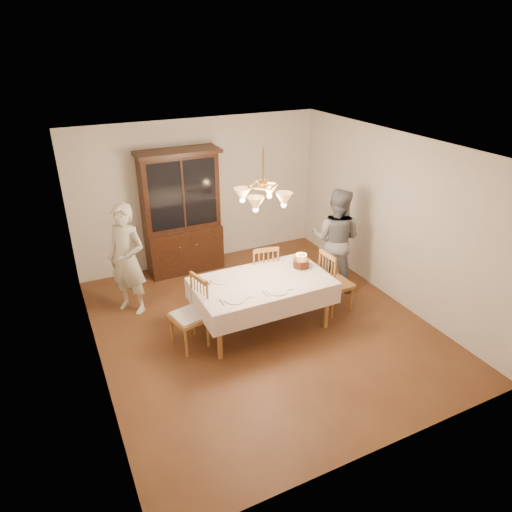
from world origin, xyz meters
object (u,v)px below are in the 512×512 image
dining_table (262,285)px  chair_far_side (262,276)px  china_hutch (182,215)px  birthday_cake (301,264)px  elderly_woman (127,260)px

dining_table → chair_far_side: chair_far_side is taller
dining_table → china_hutch: (-0.43, 2.25, 0.36)m
dining_table → chair_far_side: bearing=63.5°
china_hutch → birthday_cake: size_ratio=7.20×
elderly_woman → birthday_cake: (2.27, -1.18, -0.03)m
dining_table → china_hutch: size_ratio=0.88×
birthday_cake → chair_far_side: bearing=123.4°
china_hutch → chair_far_side: china_hutch is taller
china_hutch → elderly_woman: bearing=-139.7°
dining_table → chair_far_side: size_ratio=1.90×
chair_far_side → elderly_woman: bearing=161.7°
elderly_woman → birthday_cake: elderly_woman is taller
china_hutch → birthday_cake: bearing=-62.8°
chair_far_side → elderly_woman: (-1.91, 0.63, 0.41)m
china_hutch → elderly_woman: 1.53m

